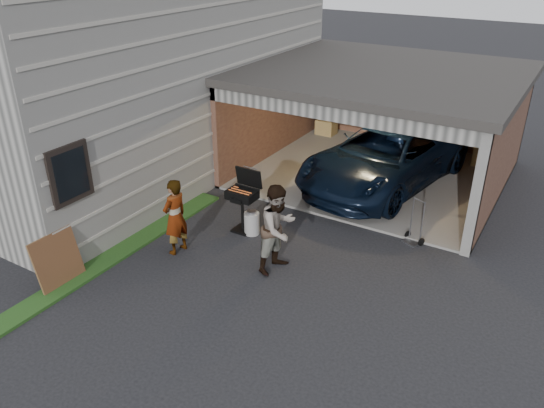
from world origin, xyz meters
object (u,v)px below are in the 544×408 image
at_px(bbq_grill, 243,196).
at_px(hand_truck, 414,234).
at_px(man, 278,228).
at_px(propane_tank, 252,223).
at_px(plywood_panel, 58,260).
at_px(minivan, 385,159).
at_px(woman, 175,217).

xyz_separation_m(bbq_grill, hand_truck, (3.42, 1.43, -0.64)).
relative_size(bbq_grill, hand_truck, 1.39).
xyz_separation_m(man, bbq_grill, (-1.44, 0.92, -0.06)).
bearing_deg(hand_truck, bbq_grill, -133.68).
height_order(bbq_grill, propane_tank, bbq_grill).
xyz_separation_m(bbq_grill, plywood_panel, (-1.80, -3.50, -0.32)).
relative_size(minivan, bbq_grill, 3.83).
distance_m(propane_tank, plywood_panel, 4.03).
height_order(plywood_panel, hand_truck, plywood_panel).
bearing_deg(woman, bbq_grill, 160.58).
bearing_deg(bbq_grill, propane_tank, -8.79).
bearing_deg(minivan, woman, -104.71).
bearing_deg(woman, propane_tank, 152.59).
xyz_separation_m(man, hand_truck, (1.98, 2.35, -0.70)).
xyz_separation_m(woman, hand_truck, (4.09, 2.89, -0.62)).
xyz_separation_m(man, plywood_panel, (-3.24, -2.57, -0.38)).
relative_size(minivan, plywood_panel, 5.14).
distance_m(man, bbq_grill, 1.71).
height_order(minivan, plywood_panel, minivan).
bearing_deg(man, propane_tank, 64.68).
bearing_deg(hand_truck, plywood_panel, -113.00).
bearing_deg(hand_truck, minivan, 147.18).
xyz_separation_m(minivan, man, (-0.37, -4.78, 0.15)).
height_order(minivan, bbq_grill, minivan).
bearing_deg(man, hand_truck, -28.91).
bearing_deg(man, bbq_grill, 68.49).
bearing_deg(propane_tank, hand_truck, 24.76).
xyz_separation_m(woman, man, (2.11, 0.54, 0.08)).
xyz_separation_m(woman, bbq_grill, (0.67, 1.47, 0.02)).
xyz_separation_m(woman, propane_tank, (0.91, 1.43, -0.56)).
distance_m(minivan, man, 4.80).
relative_size(bbq_grill, plywood_panel, 1.34).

